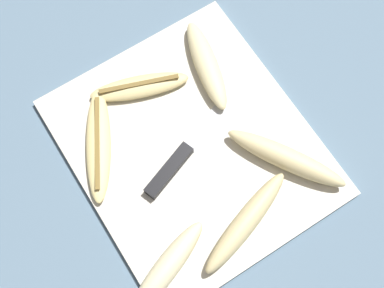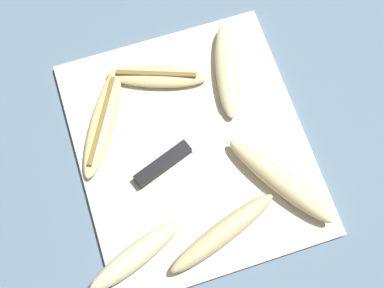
# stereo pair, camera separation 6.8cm
# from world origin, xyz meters

# --- Properties ---
(ground_plane) EXTENTS (4.00, 4.00, 0.00)m
(ground_plane) POSITION_xyz_m (0.00, 0.00, 0.00)
(ground_plane) COLOR slate
(cutting_board) EXTENTS (0.40, 0.35, 0.01)m
(cutting_board) POSITION_xyz_m (0.00, 0.00, 0.01)
(cutting_board) COLOR beige
(cutting_board) RESTS_ON ground_plane
(knife) EXTENTS (0.10, 0.23, 0.02)m
(knife) POSITION_xyz_m (0.01, -0.03, 0.02)
(knife) COLOR black
(knife) RESTS_ON cutting_board
(banana_mellow_near) EXTENTS (0.09, 0.19, 0.04)m
(banana_mellow_near) POSITION_xyz_m (0.15, 0.00, 0.03)
(banana_mellow_near) COLOR beige
(banana_mellow_near) RESTS_ON cutting_board
(banana_cream_curved) EXTENTS (0.09, 0.16, 0.03)m
(banana_cream_curved) POSITION_xyz_m (0.14, -0.13, 0.03)
(banana_cream_curved) COLOR beige
(banana_cream_curved) RESTS_ON cutting_board
(banana_soft_right) EXTENTS (0.17, 0.08, 0.03)m
(banana_soft_right) POSITION_xyz_m (-0.10, 0.09, 0.03)
(banana_soft_right) COLOR beige
(banana_soft_right) RESTS_ON cutting_board
(banana_golden_short) EXTENTS (0.18, 0.12, 0.02)m
(banana_golden_short) POSITION_xyz_m (-0.08, -0.12, 0.02)
(banana_golden_short) COLOR #EDD689
(banana_golden_short) RESTS_ON cutting_board
(banana_ripe_center) EXTENTS (0.18, 0.13, 0.04)m
(banana_ripe_center) POSITION_xyz_m (0.10, 0.11, 0.03)
(banana_ripe_center) COLOR beige
(banana_ripe_center) RESTS_ON cutting_board
(banana_spotted_left) EXTENTS (0.09, 0.16, 0.02)m
(banana_spotted_left) POSITION_xyz_m (-0.13, -0.02, 0.02)
(banana_spotted_left) COLOR #DBC684
(banana_spotted_left) RESTS_ON cutting_board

